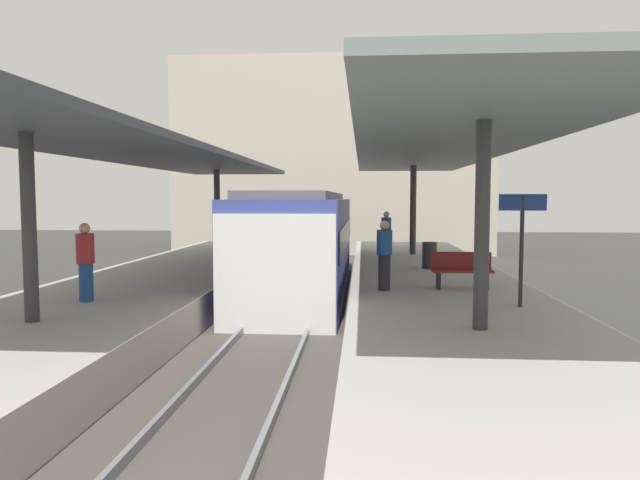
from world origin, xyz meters
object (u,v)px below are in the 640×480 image
litter_bin (429,255)px  passenger_mid_platform (386,233)px  commuter_train (302,243)px  platform_bench (462,269)px  passenger_far_end (86,261)px  platform_sign (522,224)px  passenger_near_bench (384,254)px

litter_bin → passenger_mid_platform: bearing=109.3°
commuter_train → platform_bench: 5.93m
passenger_far_end → platform_sign: bearing=0.4°
platform_sign → litter_bin: 6.35m
passenger_far_end → commuter_train: bearing=59.4°
litter_bin → passenger_near_bench: size_ratio=0.49×
platform_sign → passenger_far_end: 8.82m
commuter_train → passenger_mid_platform: commuter_train is taller
commuter_train → passenger_mid_platform: (2.74, 3.14, 0.13)m
litter_bin → platform_bench: bearing=-85.7°
litter_bin → passenger_near_bench: 4.58m
passenger_near_bench → platform_bench: bearing=11.4°
litter_bin → passenger_far_end: bearing=-141.2°
commuter_train → passenger_near_bench: (2.39, -4.53, 0.11)m
passenger_near_bench → passenger_mid_platform: (0.35, 7.67, 0.02)m
passenger_mid_platform → passenger_far_end: size_ratio=1.02×
commuter_train → platform_sign: commuter_train is taller
litter_bin → passenger_near_bench: passenger_near_bench is taller
platform_bench → passenger_far_end: 8.35m
commuter_train → litter_bin: (3.92, -0.24, -0.33)m
commuter_train → litter_bin: bearing=-3.5°
platform_bench → passenger_mid_platform: size_ratio=0.85×
platform_bench → litter_bin: size_ratio=1.75×
platform_bench → passenger_far_end: bearing=-164.1°
litter_bin → platform_sign: bearing=-80.2°
platform_bench → litter_bin: 3.94m
passenger_mid_platform → passenger_far_end: (-6.55, -9.58, -0.02)m
passenger_near_bench → passenger_mid_platform: passenger_mid_platform is taller
passenger_near_bench → litter_bin: bearing=70.4°
passenger_mid_platform → litter_bin: bearing=-70.7°
passenger_far_end → litter_bin: bearing=38.8°
platform_sign → passenger_mid_platform: bearing=103.2°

